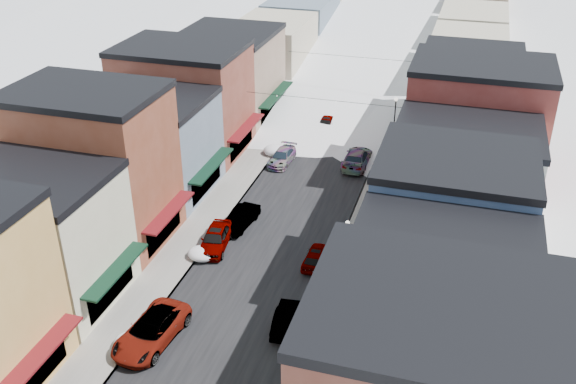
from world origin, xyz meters
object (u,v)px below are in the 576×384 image
Objects in this scene: car_dark_hatch at (241,218)px; streetlamp_near at (347,238)px; car_silver_sedan at (215,238)px; trash_can at (340,244)px; car_green_sedan at (286,318)px; car_white_suv at (151,331)px.

streetlamp_near reaches higher than car_dark_hatch.
car_dark_hatch is (0.80, 3.61, -0.10)m from car_silver_sedan.
car_silver_sedan reaches higher than trash_can.
trash_can is 0.26× the size of streetlamp_near.
car_silver_sedan is 11.03m from car_green_sedan.
streetlamp_near is at bearing 54.00° from car_white_suv.
car_white_suv is at bearing 19.65° from car_green_sedan.
streetlamp_near is (10.19, 11.33, 1.86)m from car_white_suv.
streetlamp_near reaches higher than car_white_suv.
car_green_sedan is at bearing -107.38° from streetlamp_near.
car_silver_sedan is 1.09× the size of car_dark_hatch.
car_silver_sedan is 4.64× the size of trash_can.
car_white_suv reaches higher than car_dark_hatch.
car_silver_sedan is 1.18× the size of car_green_sedan.
car_green_sedan reaches higher than trash_can.
car_silver_sedan is 3.70m from car_dark_hatch.
trash_can is at bearing -2.14° from car_dark_hatch.
car_silver_sedan is 10.60m from streetlamp_near.
car_dark_hatch is 1.08× the size of car_green_sedan.
car_green_sedan is (7.82, 3.78, -0.17)m from car_white_suv.
car_dark_hatch is 13.29m from car_green_sedan.
car_dark_hatch is at bearing 159.63° from streetlamp_near.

